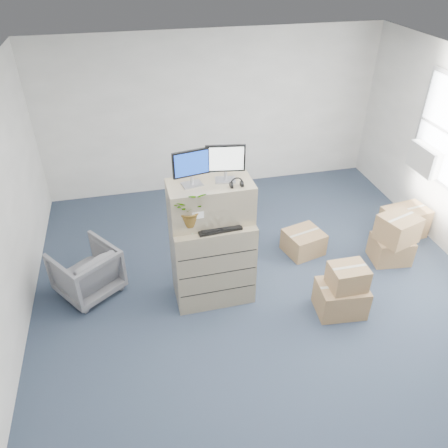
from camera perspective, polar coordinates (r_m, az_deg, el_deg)
The scene contains 17 objects.
ground at distance 5.77m, azimuth 6.01°, elevation -11.32°, with size 7.00×7.00×0.00m, color #222E3E.
wall_back at distance 7.91m, azimuth -1.48°, elevation 14.25°, with size 6.00×0.02×2.80m, color beige.
ac_unit at distance 7.36m, azimuth 24.92°, elevation 7.73°, with size 0.24×0.60×0.40m, color silver.
filing_cabinet_lower at distance 5.61m, azimuth -1.51°, elevation -4.67°, with size 1.00×0.61×1.17m, color gray.
filing_cabinet_upper at distance 5.17m, azimuth -1.78°, elevation 2.91°, with size 1.00×0.50×0.50m, color gray.
monitor_left at distance 4.91m, azimuth -4.28°, elevation 7.57°, with size 0.43×0.20×0.43m.
monitor_right at distance 4.99m, azimuth 0.18°, elevation 8.22°, with size 0.45×0.21×0.45m.
headphones at distance 4.96m, azimuth 1.65°, elevation 5.34°, with size 0.15×0.15×0.02m, color black.
keyboard at distance 5.14m, azimuth -0.66°, elevation -0.47°, with size 0.52×0.22×0.03m, color black.
mouse at distance 5.27m, azimuth 2.35°, elevation 0.58°, with size 0.10×0.06×0.04m, color silver.
water_bottle at distance 5.20m, azimuth -1.02°, elevation 1.94°, with size 0.09×0.09×0.32m, color #919599.
phone_dock at distance 5.26m, azimuth -2.05°, elevation 0.93°, with size 0.07×0.06×0.15m.
external_drive at distance 5.43m, azimuth 2.00°, elevation 1.82°, with size 0.20×0.15×0.06m, color black.
tissue_box at distance 5.36m, azimuth 2.12°, elevation 2.42°, with size 0.27×0.14×0.10m, color #419ADD.
potted_plant at distance 5.00m, azimuth -4.47°, elevation 1.65°, with size 0.44×0.48×0.44m.
office_chair at distance 6.06m, azimuth -17.56°, elevation -5.67°, with size 0.73×0.68×0.75m, color #59595D.
cardboard_boxes at distance 6.61m, azimuth 18.45°, elevation -2.98°, with size 2.39×1.84×0.78m.
Camera 1 is at (-1.48, -3.78, 4.11)m, focal length 35.00 mm.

